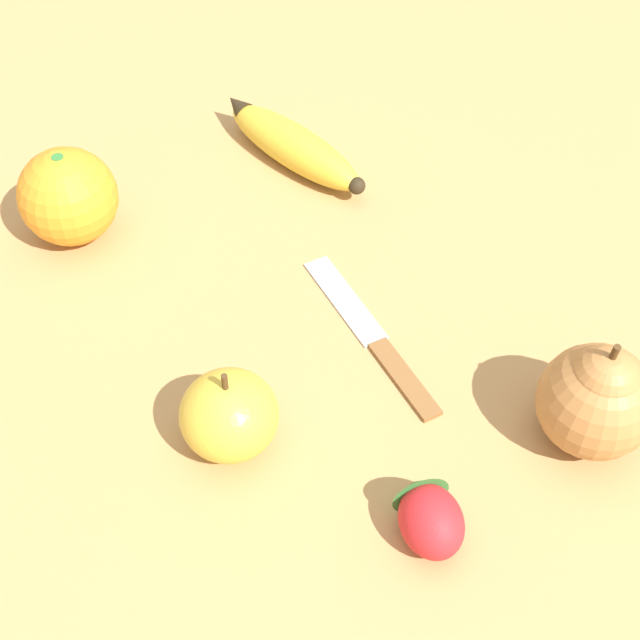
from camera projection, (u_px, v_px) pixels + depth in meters
ground_plane at (306, 276)px, 0.76m from camera, size 3.00×3.00×0.00m
banana at (293, 145)px, 0.85m from camera, size 0.14×0.16×0.04m
orange at (68, 197)px, 0.76m from camera, size 0.09×0.09×0.09m
pear at (597, 398)px, 0.62m from camera, size 0.08×0.08×0.10m
strawberry at (429, 516)px, 0.58m from camera, size 0.05×0.06×0.04m
apple at (229, 415)px, 0.62m from camera, size 0.07×0.07×0.08m
paring_knife at (374, 338)px, 0.71m from camera, size 0.09×0.18×0.01m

